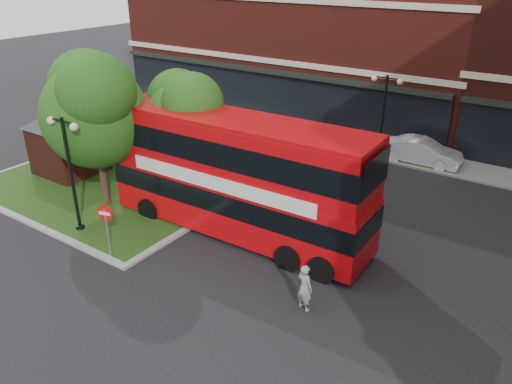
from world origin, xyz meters
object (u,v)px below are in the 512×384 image
Objects in this scene: woman at (305,287)px; car_silver at (276,131)px; bus at (237,169)px; car_white at (422,152)px.

woman is 16.50m from car_silver.
woman is at bearing -32.00° from bus.
car_white is at bearing -70.75° from woman.
woman is at bearing -145.34° from car_silver.
car_silver is (-9.62, 13.41, -0.13)m from woman.
car_white is at bearing 70.73° from bus.
woman reaches higher than car_white.
car_white is (8.67, 1.50, 0.01)m from car_silver.
bus is 6.02m from woman.
bus is 2.76× the size of car_silver.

